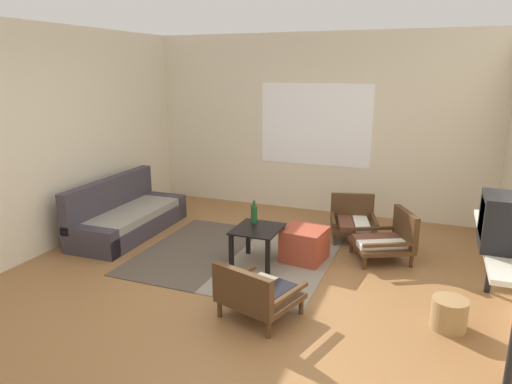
{
  "coord_description": "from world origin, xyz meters",
  "views": [
    {
      "loc": [
        1.71,
        -3.84,
        2.18
      ],
      "look_at": [
        -0.11,
        0.82,
        0.83
      ],
      "focal_mm": 32.23,
      "sensor_mm": 36.0,
      "label": 1
    }
  ],
  "objects_px": {
    "armchair_by_window": "(353,219)",
    "armchair_striped_foreground": "(256,293)",
    "glass_bottle": "(254,214)",
    "clay_vase": "(506,218)",
    "coffee_table": "(257,236)",
    "ottoman_orange": "(305,245)",
    "wicker_basket": "(449,314)",
    "armchair_corner": "(388,238)",
    "console_shelf": "(507,251)",
    "couch": "(126,217)"
  },
  "relations": [
    {
      "from": "couch",
      "to": "wicker_basket",
      "type": "distance_m",
      "value": 4.19
    },
    {
      "from": "armchair_corner",
      "to": "armchair_striped_foreground",
      "type": "bearing_deg",
      "value": -117.87
    },
    {
      "from": "console_shelf",
      "to": "glass_bottle",
      "type": "distance_m",
      "value": 2.61
    },
    {
      "from": "armchair_striped_foreground",
      "to": "glass_bottle",
      "type": "distance_m",
      "value": 1.39
    },
    {
      "from": "armchair_striped_foreground",
      "to": "clay_vase",
      "type": "relative_size",
      "value": 2.84
    },
    {
      "from": "armchair_striped_foreground",
      "to": "wicker_basket",
      "type": "bearing_deg",
      "value": 16.08
    },
    {
      "from": "coffee_table",
      "to": "console_shelf",
      "type": "height_order",
      "value": "console_shelf"
    },
    {
      "from": "armchair_striped_foreground",
      "to": "clay_vase",
      "type": "bearing_deg",
      "value": 22.63
    },
    {
      "from": "console_shelf",
      "to": "armchair_corner",
      "type": "bearing_deg",
      "value": 129.28
    },
    {
      "from": "coffee_table",
      "to": "glass_bottle",
      "type": "height_order",
      "value": "glass_bottle"
    },
    {
      "from": "glass_bottle",
      "to": "coffee_table",
      "type": "bearing_deg",
      "value": -56.44
    },
    {
      "from": "console_shelf",
      "to": "couch",
      "type": "bearing_deg",
      "value": 168.62
    },
    {
      "from": "clay_vase",
      "to": "armchair_striped_foreground",
      "type": "bearing_deg",
      "value": -157.37
    },
    {
      "from": "armchair_striped_foreground",
      "to": "clay_vase",
      "type": "height_order",
      "value": "clay_vase"
    },
    {
      "from": "couch",
      "to": "console_shelf",
      "type": "distance_m",
      "value": 4.57
    },
    {
      "from": "armchair_corner",
      "to": "coffee_table",
      "type": "bearing_deg",
      "value": -152.8
    },
    {
      "from": "wicker_basket",
      "to": "clay_vase",
      "type": "bearing_deg",
      "value": 44.01
    },
    {
      "from": "armchair_by_window",
      "to": "console_shelf",
      "type": "distance_m",
      "value": 2.45
    },
    {
      "from": "glass_bottle",
      "to": "armchair_striped_foreground",
      "type": "bearing_deg",
      "value": -67.74
    },
    {
      "from": "armchair_corner",
      "to": "clay_vase",
      "type": "relative_size",
      "value": 3.02
    },
    {
      "from": "armchair_by_window",
      "to": "armchair_striped_foreground",
      "type": "distance_m",
      "value": 2.43
    },
    {
      "from": "armchair_striped_foreground",
      "to": "armchair_corner",
      "type": "xyz_separation_m",
      "value": [
        0.95,
        1.81,
        0.01
      ]
    },
    {
      "from": "glass_bottle",
      "to": "wicker_basket",
      "type": "relative_size",
      "value": 0.89
    },
    {
      "from": "armchair_by_window",
      "to": "wicker_basket",
      "type": "relative_size",
      "value": 2.38
    },
    {
      "from": "armchair_by_window",
      "to": "clay_vase",
      "type": "relative_size",
      "value": 2.62
    },
    {
      "from": "coffee_table",
      "to": "glass_bottle",
      "type": "distance_m",
      "value": 0.28
    },
    {
      "from": "clay_vase",
      "to": "coffee_table",
      "type": "bearing_deg",
      "value": 173.47
    },
    {
      "from": "armchair_corner",
      "to": "wicker_basket",
      "type": "bearing_deg",
      "value": -63.97
    },
    {
      "from": "armchair_by_window",
      "to": "armchair_striped_foreground",
      "type": "height_order",
      "value": "armchair_by_window"
    },
    {
      "from": "couch",
      "to": "glass_bottle",
      "type": "height_order",
      "value": "couch"
    },
    {
      "from": "coffee_table",
      "to": "ottoman_orange",
      "type": "distance_m",
      "value": 0.58
    },
    {
      "from": "armchair_corner",
      "to": "console_shelf",
      "type": "distance_m",
      "value": 1.7
    },
    {
      "from": "wicker_basket",
      "to": "armchair_striped_foreground",
      "type": "bearing_deg",
      "value": -163.92
    },
    {
      "from": "armchair_by_window",
      "to": "couch",
      "type": "bearing_deg",
      "value": -161.94
    },
    {
      "from": "console_shelf",
      "to": "ottoman_orange",
      "type": "bearing_deg",
      "value": 155.66
    },
    {
      "from": "armchair_by_window",
      "to": "wicker_basket",
      "type": "distance_m",
      "value": 2.25
    },
    {
      "from": "console_shelf",
      "to": "wicker_basket",
      "type": "xyz_separation_m",
      "value": [
        -0.38,
        -0.08,
        -0.6
      ]
    },
    {
      "from": "armchair_by_window",
      "to": "wicker_basket",
      "type": "height_order",
      "value": "armchair_by_window"
    },
    {
      "from": "coffee_table",
      "to": "armchair_corner",
      "type": "height_order",
      "value": "armchair_corner"
    },
    {
      "from": "armchair_corner",
      "to": "console_shelf",
      "type": "height_order",
      "value": "console_shelf"
    },
    {
      "from": "armchair_by_window",
      "to": "clay_vase",
      "type": "xyz_separation_m",
      "value": [
        1.54,
        -1.56,
        0.68
      ]
    },
    {
      "from": "couch",
      "to": "armchair_by_window",
      "type": "relative_size",
      "value": 2.54
    },
    {
      "from": "glass_bottle",
      "to": "clay_vase",
      "type": "bearing_deg",
      "value": -9.7
    },
    {
      "from": "console_shelf",
      "to": "clay_vase",
      "type": "distance_m",
      "value": 0.34
    },
    {
      "from": "clay_vase",
      "to": "glass_bottle",
      "type": "xyz_separation_m",
      "value": [
        -2.5,
        0.43,
        -0.38
      ]
    },
    {
      "from": "armchair_corner",
      "to": "ottoman_orange",
      "type": "relative_size",
      "value": 1.78
    },
    {
      "from": "glass_bottle",
      "to": "armchair_by_window",
      "type": "bearing_deg",
      "value": 49.71
    },
    {
      "from": "coffee_table",
      "to": "wicker_basket",
      "type": "relative_size",
      "value": 1.89
    },
    {
      "from": "armchair_by_window",
      "to": "glass_bottle",
      "type": "relative_size",
      "value": 2.68
    },
    {
      "from": "armchair_by_window",
      "to": "armchair_corner",
      "type": "relative_size",
      "value": 0.87
    }
  ]
}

